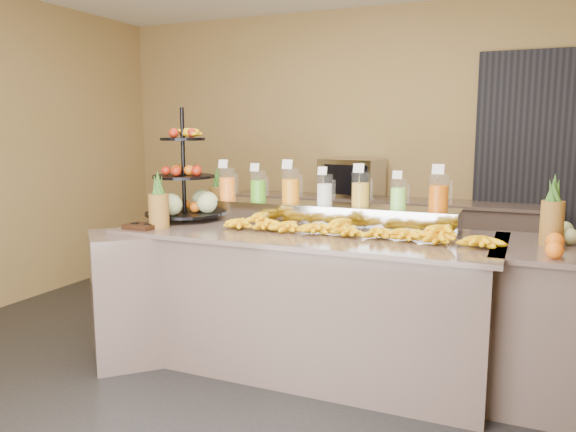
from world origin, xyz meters
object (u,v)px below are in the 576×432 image
Objects in this scene: banana_heap at (349,227)px; oven_warmer at (352,178)px; fruit_stand at (188,191)px; pitcher_tray at (324,215)px; condiment_caddy at (141,226)px.

banana_heap is 3.14× the size of oven_warmer.
fruit_stand reaches higher than banana_heap.
pitcher_tray reaches higher than condiment_caddy.
banana_heap is at bearing -65.34° from oven_warmer.
pitcher_tray reaches higher than banana_heap.
fruit_stand is at bearing -170.43° from pitcher_tray.
fruit_stand is at bearing 174.03° from banana_heap.
condiment_caddy is 2.44m from oven_warmer.
pitcher_tray is at bearing 20.31° from fruit_stand.
pitcher_tray is 8.72× the size of condiment_caddy.
condiment_caddy is (-0.08, -0.47, -0.20)m from fruit_stand.
condiment_caddy is at bearing -100.68° from oven_warmer.
banana_heap is (0.28, -0.31, -0.02)m from pitcher_tray.
condiment_caddy is at bearing -149.76° from pitcher_tray.
oven_warmer is at bearing 79.90° from fruit_stand.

